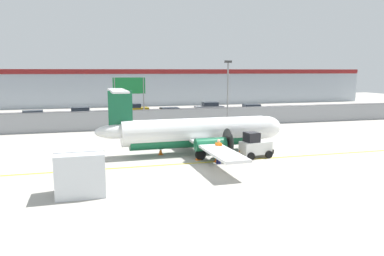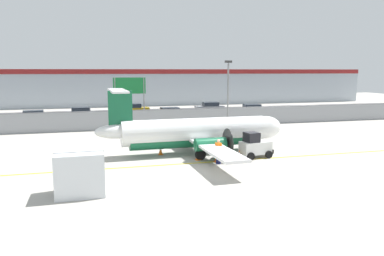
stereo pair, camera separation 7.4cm
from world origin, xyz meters
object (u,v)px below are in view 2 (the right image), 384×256
Objects in this scene: apron_light_pole at (228,90)px; highway_sign at (130,90)px; commuter_airplane at (199,132)px; traffic_cone_far_left at (198,156)px; parked_car_0 at (33,117)px; parked_car_1 at (82,113)px; traffic_cone_far_right at (239,154)px; traffic_cone_near_left at (161,151)px; traffic_cone_near_right at (217,158)px; cargo_container at (80,173)px; parked_car_2 at (133,109)px; parked_car_4 at (210,108)px; ground_crew_worker at (218,150)px; parked_car_3 at (169,114)px; baggage_tug at (255,146)px; parked_car_5 at (253,110)px.

highway_sign is (-9.42, 6.08, -0.16)m from apron_light_pole.
commuter_airplane is 2.61m from traffic_cone_far_left.
parked_car_1 is (5.48, 2.74, 0.00)m from parked_car_0.
traffic_cone_far_left is at bearing 115.76° from parked_car_0.
parked_car_1 is (-11.34, 24.50, 0.58)m from traffic_cone_far_right.
apron_light_pole is at bearing 46.14° from traffic_cone_near_left.
traffic_cone_far_right is at bearing 17.29° from traffic_cone_near_right.
cargo_container is 33.82m from parked_car_2.
apron_light_pole reaches higher than parked_car_4.
ground_crew_worker is at bearing 115.90° from parked_car_0.
parked_car_3 is at bearing 114.21° from apron_light_pole.
commuter_airplane is 3.75× the size of parked_car_4.
highway_sign is (-5.15, -3.42, 3.24)m from parked_car_3.
traffic_cone_far_right is 21.21m from parked_car_3.
traffic_cone_far_left is at bearing -46.13° from traffic_cone_near_left.
traffic_cone_far_left is 18.13m from highway_sign.
apron_light_pole reaches higher than parked_car_3.
parked_car_2 is 0.79× the size of highway_sign.
cargo_container reaches higher than parked_car_2.
apron_light_pole is (4.27, -9.50, 3.41)m from parked_car_3.
highway_sign reaches higher than parked_car_4.
baggage_tug is at bearing 81.83° from parked_car_4.
parked_car_0 is 6.13m from parked_car_1.
commuter_airplane is 25.05× the size of traffic_cone_near_left.
ground_crew_worker is at bearing 76.31° from parked_car_4.
baggage_tug is 0.57× the size of parked_car_2.
apron_light_pole is (5.76, 9.21, 2.70)m from commuter_airplane.
baggage_tug is 21.35m from parked_car_3.
ground_crew_worker is 27.31m from parked_car_1.
parked_car_3 is at bearing -67.14° from parked_car_2.
baggage_tug is 1.01× the size of cargo_container.
highway_sign is at bearing 147.15° from apron_light_pole.
parked_car_4 reaches higher than traffic_cone_near_left.
traffic_cone_near_left is at bearing -87.23° from highway_sign.
cargo_container is 0.34× the size of apron_light_pole.
parked_car_3 is (-2.02, 21.25, 0.04)m from baggage_tug.
commuter_airplane is at bearing -63.85° from parked_car_1.
highway_sign is at bearing -115.08° from ground_crew_worker.
highway_sign is (-7.16, 17.83, 3.28)m from baggage_tug.
traffic_cone_near_right is at bearing -83.75° from commuter_airplane.
commuter_airplane is at bearing 97.59° from traffic_cone_near_right.
traffic_cone_far_left is 0.15× the size of parked_car_5.
traffic_cone_near_right is at bearing -133.79° from ground_crew_worker.
traffic_cone_far_left is at bearing -67.10° from parked_car_1.
parked_car_4 is at bearing -7.25° from parked_car_2.
parked_car_1 reaches higher than traffic_cone_near_left.
parked_car_2 is at bearing -122.00° from ground_crew_worker.
baggage_tug is 3.85× the size of traffic_cone_near_left.
baggage_tug is (3.50, -2.54, -0.75)m from commuter_airplane.
parked_car_0 is at bearing -94.13° from ground_crew_worker.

